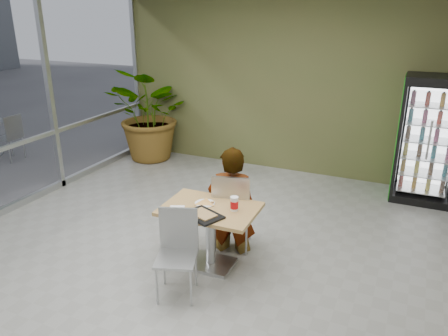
{
  "coord_description": "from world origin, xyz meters",
  "views": [
    {
      "loc": [
        2.31,
        -3.93,
        2.85
      ],
      "look_at": [
        0.26,
        0.62,
        1.0
      ],
      "focal_mm": 35.0,
      "sensor_mm": 36.0,
      "label": 1
    }
  ],
  "objects_px": {
    "soda_cup": "(234,204)",
    "potted_plant": "(152,114)",
    "beverage_fridge": "(428,140)",
    "chair_near": "(178,245)",
    "dining_table": "(210,224)",
    "chair_far": "(232,207)",
    "seated_woman": "(232,211)",
    "cafeteria_tray": "(203,216)"
  },
  "relations": [
    {
      "from": "soda_cup",
      "to": "potted_plant",
      "type": "bearing_deg",
      "value": 135.25
    },
    {
      "from": "beverage_fridge",
      "to": "potted_plant",
      "type": "distance_m",
      "value": 4.85
    },
    {
      "from": "potted_plant",
      "to": "chair_near",
      "type": "bearing_deg",
      "value": -53.83
    },
    {
      "from": "soda_cup",
      "to": "dining_table",
      "type": "bearing_deg",
      "value": -171.86
    },
    {
      "from": "chair_far",
      "to": "chair_near",
      "type": "distance_m",
      "value": 0.99
    },
    {
      "from": "chair_near",
      "to": "potted_plant",
      "type": "bearing_deg",
      "value": 106.54
    },
    {
      "from": "chair_near",
      "to": "seated_woman",
      "type": "xyz_separation_m",
      "value": [
        0.17,
        1.03,
        -0.03
      ]
    },
    {
      "from": "seated_woman",
      "to": "beverage_fridge",
      "type": "bearing_deg",
      "value": -142.95
    },
    {
      "from": "potted_plant",
      "to": "dining_table",
      "type": "bearing_deg",
      "value": -47.94
    },
    {
      "from": "chair_far",
      "to": "soda_cup",
      "type": "distance_m",
      "value": 0.49
    },
    {
      "from": "potted_plant",
      "to": "soda_cup",
      "type": "bearing_deg",
      "value": -44.75
    },
    {
      "from": "chair_near",
      "to": "potted_plant",
      "type": "relative_size",
      "value": 0.51
    },
    {
      "from": "chair_near",
      "to": "seated_woman",
      "type": "relative_size",
      "value": 0.57
    },
    {
      "from": "dining_table",
      "to": "chair_near",
      "type": "bearing_deg",
      "value": -100.83
    },
    {
      "from": "dining_table",
      "to": "chair_far",
      "type": "xyz_separation_m",
      "value": [
        0.09,
        0.42,
        0.06
      ]
    },
    {
      "from": "chair_far",
      "to": "potted_plant",
      "type": "distance_m",
      "value": 3.78
    },
    {
      "from": "seated_woman",
      "to": "chair_near",
      "type": "bearing_deg",
      "value": 67.07
    },
    {
      "from": "dining_table",
      "to": "chair_near",
      "type": "distance_m",
      "value": 0.56
    },
    {
      "from": "cafeteria_tray",
      "to": "dining_table",
      "type": "bearing_deg",
      "value": 98.11
    },
    {
      "from": "dining_table",
      "to": "soda_cup",
      "type": "xyz_separation_m",
      "value": [
        0.28,
        0.04,
        0.29
      ]
    },
    {
      "from": "beverage_fridge",
      "to": "potted_plant",
      "type": "bearing_deg",
      "value": -179.77
    },
    {
      "from": "chair_near",
      "to": "soda_cup",
      "type": "bearing_deg",
      "value": 37.49
    },
    {
      "from": "seated_woman",
      "to": "soda_cup",
      "type": "distance_m",
      "value": 0.58
    },
    {
      "from": "dining_table",
      "to": "chair_near",
      "type": "relative_size",
      "value": 1.17
    },
    {
      "from": "chair_near",
      "to": "cafeteria_tray",
      "type": "distance_m",
      "value": 0.41
    },
    {
      "from": "potted_plant",
      "to": "beverage_fridge",
      "type": "bearing_deg",
      "value": 0.92
    },
    {
      "from": "dining_table",
      "to": "chair_far",
      "type": "relative_size",
      "value": 1.06
    },
    {
      "from": "chair_far",
      "to": "cafeteria_tray",
      "type": "xyz_separation_m",
      "value": [
        -0.05,
        -0.66,
        0.17
      ]
    },
    {
      "from": "chair_far",
      "to": "cafeteria_tray",
      "type": "bearing_deg",
      "value": 71.73
    },
    {
      "from": "beverage_fridge",
      "to": "soda_cup",
      "type": "bearing_deg",
      "value": -122.72
    },
    {
      "from": "chair_far",
      "to": "potted_plant",
      "type": "relative_size",
      "value": 0.56
    },
    {
      "from": "chair_far",
      "to": "beverage_fridge",
      "type": "height_order",
      "value": "beverage_fridge"
    },
    {
      "from": "cafeteria_tray",
      "to": "potted_plant",
      "type": "bearing_deg",
      "value": 130.25
    },
    {
      "from": "dining_table",
      "to": "beverage_fridge",
      "type": "xyz_separation_m",
      "value": [
        2.16,
        3.06,
        0.43
      ]
    },
    {
      "from": "chair_near",
      "to": "beverage_fridge",
      "type": "xyz_separation_m",
      "value": [
        2.27,
        3.61,
        0.43
      ]
    },
    {
      "from": "chair_far",
      "to": "chair_near",
      "type": "bearing_deg",
      "value": 65.13
    },
    {
      "from": "soda_cup",
      "to": "beverage_fridge",
      "type": "relative_size",
      "value": 0.08
    },
    {
      "from": "seated_woman",
      "to": "cafeteria_tray",
      "type": "xyz_separation_m",
      "value": [
        -0.03,
        -0.71,
        0.25
      ]
    },
    {
      "from": "chair_near",
      "to": "beverage_fridge",
      "type": "relative_size",
      "value": 0.48
    },
    {
      "from": "chair_near",
      "to": "beverage_fridge",
      "type": "bearing_deg",
      "value": 38.21
    },
    {
      "from": "dining_table",
      "to": "chair_far",
      "type": "height_order",
      "value": "chair_far"
    },
    {
      "from": "dining_table",
      "to": "seated_woman",
      "type": "bearing_deg",
      "value": 82.83
    }
  ]
}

